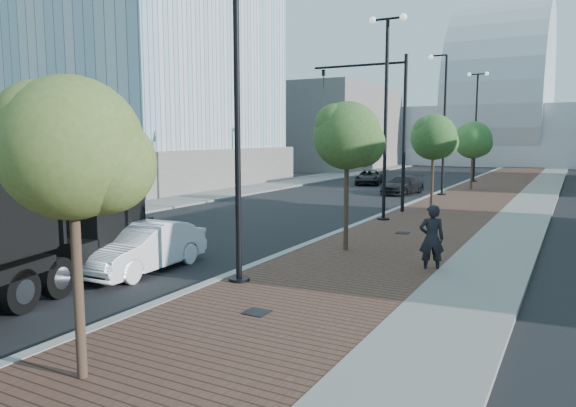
% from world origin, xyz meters
% --- Properties ---
extents(sidewalk, '(7.00, 140.00, 0.12)m').
position_xyz_m(sidewalk, '(3.50, 40.00, 0.06)').
color(sidewalk, '#4C2D23').
rests_on(sidewalk, ground).
extents(concrete_strip, '(2.40, 140.00, 0.13)m').
position_xyz_m(concrete_strip, '(6.20, 40.00, 0.07)').
color(concrete_strip, slate).
rests_on(concrete_strip, ground).
extents(curb, '(0.30, 140.00, 0.14)m').
position_xyz_m(curb, '(0.00, 40.00, 0.07)').
color(curb, gray).
rests_on(curb, ground).
extents(west_sidewalk, '(4.00, 140.00, 0.12)m').
position_xyz_m(west_sidewalk, '(-13.00, 40.00, 0.06)').
color(west_sidewalk, slate).
rests_on(west_sidewalk, ground).
extents(white_sedan, '(1.72, 4.40, 1.43)m').
position_xyz_m(white_sedan, '(-2.68, 9.89, 0.71)').
color(white_sedan, white).
rests_on(white_sedan, ground).
extents(dark_car_mid, '(2.90, 4.60, 1.18)m').
position_xyz_m(dark_car_mid, '(-6.74, 40.26, 0.59)').
color(dark_car_mid, black).
rests_on(dark_car_mid, ground).
extents(dark_car_far, '(2.38, 4.53, 1.25)m').
position_xyz_m(dark_car_far, '(-2.13, 34.31, 0.63)').
color(dark_car_far, black).
rests_on(dark_car_far, ground).
extents(pedestrian, '(0.86, 0.73, 2.00)m').
position_xyz_m(pedestrian, '(4.78, 13.77, 1.00)').
color(pedestrian, black).
rests_on(pedestrian, ground).
extents(streetlight_1, '(1.44, 0.56, 9.21)m').
position_xyz_m(streetlight_1, '(0.49, 10.00, 4.34)').
color(streetlight_1, black).
rests_on(streetlight_1, ground).
extents(streetlight_2, '(1.72, 0.56, 9.28)m').
position_xyz_m(streetlight_2, '(0.60, 22.00, 4.82)').
color(streetlight_2, black).
rests_on(streetlight_2, ground).
extents(streetlight_3, '(1.44, 0.56, 9.21)m').
position_xyz_m(streetlight_3, '(0.49, 34.00, 4.34)').
color(streetlight_3, black).
rests_on(streetlight_3, ground).
extents(streetlight_4, '(1.72, 0.56, 9.28)m').
position_xyz_m(streetlight_4, '(0.60, 46.00, 4.82)').
color(streetlight_4, black).
rests_on(streetlight_4, ground).
extents(traffic_mast, '(5.09, 0.20, 8.00)m').
position_xyz_m(traffic_mast, '(-0.30, 25.00, 4.98)').
color(traffic_mast, black).
rests_on(traffic_mast, ground).
extents(tree_0, '(2.27, 2.20, 4.87)m').
position_xyz_m(tree_0, '(1.65, 4.02, 3.75)').
color(tree_0, '#382619').
rests_on(tree_0, ground).
extents(tree_1, '(2.32, 2.26, 5.10)m').
position_xyz_m(tree_1, '(1.65, 15.02, 3.96)').
color(tree_1, '#382619').
rests_on(tree_1, ground).
extents(tree_2, '(2.46, 2.42, 5.12)m').
position_xyz_m(tree_2, '(1.65, 27.02, 3.90)').
color(tree_2, '#382619').
rests_on(tree_2, ground).
extents(tree_3, '(2.68, 2.68, 5.03)m').
position_xyz_m(tree_3, '(1.65, 39.02, 3.67)').
color(tree_3, '#382619').
rests_on(tree_3, ground).
extents(tower_podium, '(19.00, 19.00, 3.00)m').
position_xyz_m(tower_podium, '(-24.00, 32.00, 1.50)').
color(tower_podium, '#665F5C').
rests_on(tower_podium, ground).
extents(convention_center, '(50.00, 30.00, 50.00)m').
position_xyz_m(convention_center, '(-2.00, 85.00, 6.00)').
color(convention_center, '#A6ADB0').
rests_on(convention_center, ground).
extents(commercial_block_nw, '(14.00, 20.00, 10.00)m').
position_xyz_m(commercial_block_nw, '(-20.00, 60.00, 5.00)').
color(commercial_block_nw, slate).
rests_on(commercial_block_nw, ground).
extents(utility_cover_1, '(0.50, 0.50, 0.02)m').
position_xyz_m(utility_cover_1, '(2.40, 8.00, 0.13)').
color(utility_cover_1, black).
rests_on(utility_cover_1, sidewalk).
extents(utility_cover_2, '(0.50, 0.50, 0.02)m').
position_xyz_m(utility_cover_2, '(2.40, 19.00, 0.13)').
color(utility_cover_2, black).
rests_on(utility_cover_2, sidewalk).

